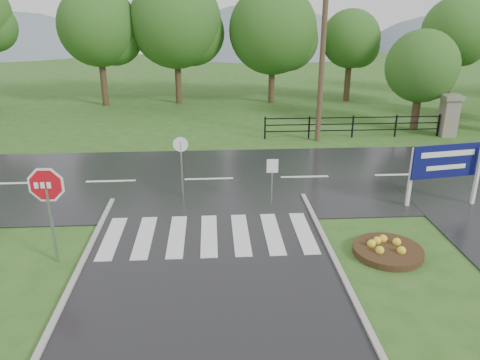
{
  "coord_description": "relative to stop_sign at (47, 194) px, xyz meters",
  "views": [
    {
      "loc": [
        0.15,
        -8.09,
        6.91
      ],
      "look_at": [
        1.04,
        6.0,
        1.5
      ],
      "focal_mm": 35.0,
      "sensor_mm": 36.0,
      "label": 1
    }
  ],
  "objects": [
    {
      "name": "main_road",
      "position": [
        4.29,
        6.21,
        -2.06
      ],
      "size": [
        90.0,
        8.0,
        0.04
      ],
      "primitive_type": "cube",
      "color": "black",
      "rests_on": "ground"
    },
    {
      "name": "fence_west",
      "position": [
        12.04,
        12.21,
        -1.34
      ],
      "size": [
        9.58,
        0.08,
        1.2
      ],
      "color": "black",
      "rests_on": "ground"
    },
    {
      "name": "hills",
      "position": [
        7.78,
        61.21,
        -17.6
      ],
      "size": [
        102.0,
        48.0,
        48.0
      ],
      "color": "slate",
      "rests_on": "ground"
    },
    {
      "name": "estate_billboard",
      "position": [
        12.61,
        3.08,
        -0.48
      ],
      "size": [
        2.61,
        0.49,
        2.31
      ],
      "color": "silver",
      "rests_on": "ground"
    },
    {
      "name": "stop_sign",
      "position": [
        0.0,
        0.0,
        0.0
      ],
      "size": [
        1.33,
        0.08,
        3.0
      ],
      "color": "#939399",
      "rests_on": "ground"
    },
    {
      "name": "reg_sign_small",
      "position": [
        6.53,
        3.35,
        -0.76
      ],
      "size": [
        0.4,
        0.05,
        1.81
      ],
      "color": "#939399",
      "rests_on": "ground"
    },
    {
      "name": "ground",
      "position": [
        4.29,
        -3.79,
        -2.06
      ],
      "size": [
        120.0,
        120.0,
        0.0
      ],
      "primitive_type": "plane",
      "color": "#2F5A1E",
      "rests_on": "ground"
    },
    {
      "name": "crosswalk",
      "position": [
        4.29,
        1.21,
        -2.0
      ],
      "size": [
        6.5,
        2.8,
        0.02
      ],
      "color": "silver",
      "rests_on": "ground"
    },
    {
      "name": "reg_sign_round",
      "position": [
        3.32,
        4.44,
        -0.59
      ],
      "size": [
        0.55,
        0.07,
        2.35
      ],
      "color": "#939399",
      "rests_on": "ground"
    },
    {
      "name": "pillar_west",
      "position": [
        17.29,
        12.21,
        -0.89
      ],
      "size": [
        1.0,
        1.0,
        2.24
      ],
      "color": "gray",
      "rests_on": "ground"
    },
    {
      "name": "utility_pole_east",
      "position": [
        10.03,
        11.71,
        2.11
      ],
      "size": [
        1.44,
        0.44,
        8.21
      ],
      "color": "#473523",
      "rests_on": "ground"
    },
    {
      "name": "flower_bed",
      "position": [
        9.5,
        -0.2,
        -1.92
      ],
      "size": [
        2.01,
        2.01,
        0.4
      ],
      "color": "#332111",
      "rests_on": "ground"
    },
    {
      "name": "treeline",
      "position": [
        5.29,
        20.21,
        -2.06
      ],
      "size": [
        83.2,
        5.2,
        10.0
      ],
      "color": "#27571B",
      "rests_on": "ground"
    },
    {
      "name": "entrance_tree_left",
      "position": [
        16.1,
        13.71,
        1.48
      ],
      "size": [
        3.97,
        3.97,
        5.56
      ],
      "color": "#3D2B1C",
      "rests_on": "ground"
    }
  ]
}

